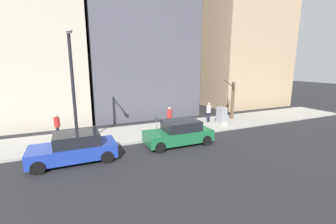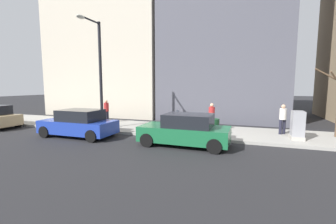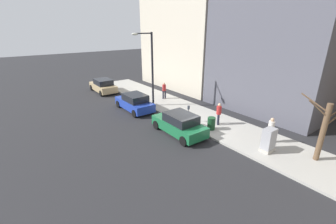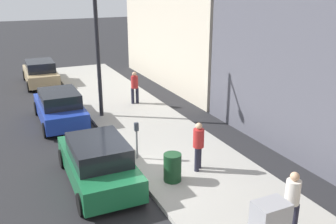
{
  "view_description": "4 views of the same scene",
  "coord_description": "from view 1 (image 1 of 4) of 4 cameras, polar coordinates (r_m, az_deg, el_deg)",
  "views": [
    {
      "loc": [
        -13.23,
        6.68,
        4.91
      ],
      "look_at": [
        0.97,
        0.34,
        1.66
      ],
      "focal_mm": 24.0,
      "sensor_mm": 36.0,
      "label": 1
    },
    {
      "loc": [
        -11.3,
        -2.13,
        2.83
      ],
      "look_at": [
        0.97,
        2.15,
        1.31
      ],
      "focal_mm": 24.0,
      "sensor_mm": 36.0,
      "label": 2
    },
    {
      "loc": [
        -10.41,
        -10.35,
        7.02
      ],
      "look_at": [
        -0.5,
        2.74,
        0.81
      ],
      "focal_mm": 24.0,
      "sensor_mm": 36.0,
      "label": 3
    },
    {
      "loc": [
        -3.67,
        -9.95,
        6.03
      ],
      "look_at": [
        1.91,
        1.95,
        1.51
      ],
      "focal_mm": 40.0,
      "sensor_mm": 36.0,
      "label": 4
    }
  ],
  "objects": [
    {
      "name": "parking_meter",
      "position": [
        15.17,
        -2.91,
        -3.23
      ],
      "size": [
        0.14,
        0.1,
        1.35
      ],
      "color": "slate",
      "rests_on": "sidewalk"
    },
    {
      "name": "pedestrian_near_meter",
      "position": [
        19.36,
        10.28,
        0.22
      ],
      "size": [
        0.36,
        0.36,
        1.66
      ],
      "rotation": [
        0.0,
        0.0,
        2.18
      ],
      "color": "#1E1E2D",
      "rests_on": "sidewalk"
    },
    {
      "name": "office_tower_left",
      "position": [
        31.42,
        17.33,
        21.26
      ],
      "size": [
        9.65,
        9.65,
        20.69
      ],
      "primitive_type": "cube",
      "color": "tan",
      "rests_on": "ground"
    },
    {
      "name": "utility_box",
      "position": [
        18.84,
        13.46,
        -0.98
      ],
      "size": [
        0.83,
        0.61,
        1.43
      ],
      "color": "#A8A399",
      "rests_on": "sidewalk"
    },
    {
      "name": "pedestrian_midblock",
      "position": [
        17.14,
        0.37,
        -1.09
      ],
      "size": [
        0.36,
        0.36,
        1.66
      ],
      "rotation": [
        0.0,
        0.0,
        0.76
      ],
      "color": "#1E1E2D",
      "rests_on": "sidewalk"
    },
    {
      "name": "office_tower_right",
      "position": [
        25.29,
        -35.61,
        20.68
      ],
      "size": [
        11.5,
        11.5,
        19.44
      ],
      "primitive_type": "cube",
      "color": "#BCB29E",
      "rests_on": "ground"
    },
    {
      "name": "trash_bin",
      "position": [
        16.44,
        2.88,
        -3.42
      ],
      "size": [
        0.56,
        0.56,
        0.9
      ],
      "primitive_type": "cylinder",
      "color": "#14381E",
      "rests_on": "sidewalk"
    },
    {
      "name": "office_block_center",
      "position": [
        25.31,
        -8.59,
        24.72
      ],
      "size": [
        9.93,
        9.93,
        21.24
      ],
      "primitive_type": "cube",
      "color": "#4C4C56",
      "rests_on": "ground"
    },
    {
      "name": "parked_car_green",
      "position": [
        14.16,
        2.82,
        -5.37
      ],
      "size": [
        1.98,
        4.23,
        1.52
      ],
      "rotation": [
        0.0,
        0.0,
        -0.02
      ],
      "color": "#196038",
      "rests_on": "ground"
    },
    {
      "name": "pedestrian_far_corner",
      "position": [
        16.34,
        -26.33,
        -2.98
      ],
      "size": [
        0.4,
        0.36,
        1.66
      ],
      "rotation": [
        0.0,
        0.0,
        3.01
      ],
      "color": "#1E1E2D",
      "rests_on": "sidewalk"
    },
    {
      "name": "ground_plane",
      "position": [
        15.61,
        2.6,
        -6.55
      ],
      "size": [
        120.0,
        120.0,
        0.0
      ],
      "primitive_type": "plane",
      "color": "#232326"
    },
    {
      "name": "parked_car_blue",
      "position": [
        12.64,
        -22.66,
        -8.43
      ],
      "size": [
        1.94,
        4.21,
        1.52
      ],
      "rotation": [
        0.0,
        0.0,
        -0.01
      ],
      "color": "#1E389E",
      "rests_on": "ground"
    },
    {
      "name": "sidewalk",
      "position": [
        17.31,
        -0.37,
        -4.42
      ],
      "size": [
        4.0,
        36.0,
        0.15
      ],
      "primitive_type": "cube",
      "color": "#9E9B93",
      "rests_on": "ground"
    },
    {
      "name": "bare_tree",
      "position": [
        20.97,
        16.08,
        3.19
      ],
      "size": [
        1.69,
        2.01,
        3.61
      ],
      "color": "brown",
      "rests_on": "sidewalk"
    },
    {
      "name": "streetlamp",
      "position": [
        13.54,
        -23.05,
        7.08
      ],
      "size": [
        1.97,
        0.32,
        6.5
      ],
      "color": "black",
      "rests_on": "sidewalk"
    }
  ]
}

